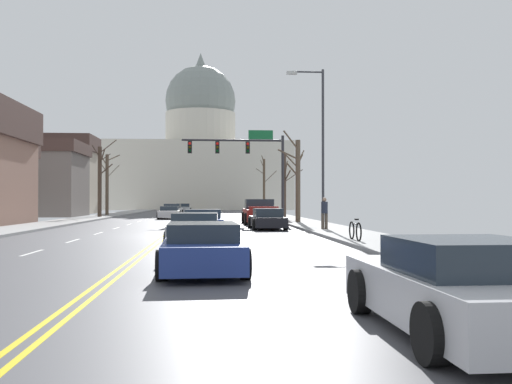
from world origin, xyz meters
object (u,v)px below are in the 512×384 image
street_lamp_right (319,135)px  sedan_oncoming_00 (169,213)px  pickup_truck_near_00 (260,213)px  sedan_oncoming_02 (183,208)px  sedan_near_02 (203,223)px  sedan_near_03 (196,231)px  bicycle_parked (355,231)px  sedan_oncoming_01 (172,210)px  sedan_near_04 (202,248)px  pedestrian_00 (324,212)px  sedan_near_01 (267,219)px  sedan_near_05 (460,289)px  signal_gantry (247,155)px

street_lamp_right → sedan_oncoming_00: (-9.61, 19.84, -4.68)m
pickup_truck_near_00 → sedan_oncoming_02: (-7.02, 33.48, -0.18)m
sedan_near_02 → sedan_near_03: 6.68m
bicycle_parked → sedan_oncoming_01: bearing=104.1°
sedan_near_04 → pedestrian_00: (6.07, 15.99, 0.51)m
pedestrian_00 → sedan_near_02: bearing=-158.1°
sedan_near_01 → sedan_oncoming_00: (-6.91, 18.34, -0.02)m
sedan_near_04 → sedan_oncoming_01: sedan_oncoming_01 is taller
sedan_near_05 → bicycle_parked: bearing=80.6°
pickup_truck_near_00 → sedan_oncoming_01: pickup_truck_near_00 is taller
sedan_oncoming_01 → signal_gantry: bearing=-66.8°
signal_gantry → pedestrian_00: (3.18, -14.35, -4.08)m
sedan_near_05 → sedan_oncoming_02: size_ratio=0.97×
bicycle_parked → sedan_near_04: bearing=-125.2°
signal_gantry → sedan_near_01: (0.47, -11.39, -4.59)m
street_lamp_right → pickup_truck_near_00: size_ratio=1.57×
signal_gantry → sedan_near_01: 12.29m
sedan_oncoming_00 → sedan_oncoming_01: size_ratio=0.97×
sedan_near_04 → sedan_oncoming_00: sedan_near_04 is taller
sedan_near_05 → sedan_near_02: bearing=100.0°
signal_gantry → sedan_near_04: 30.82m
sedan_oncoming_01 → bicycle_parked: size_ratio=2.60×
signal_gantry → sedan_near_05: bearing=-89.4°
sedan_oncoming_00 → sedan_oncoming_01: bearing=92.3°
sedan_near_02 → pickup_truck_near_00: bearing=73.3°
street_lamp_right → sedan_near_02: size_ratio=2.07×
pickup_truck_near_00 → sedan_near_03: (-3.87, -19.09, -0.18)m
sedan_near_03 → sedan_oncoming_02: 52.67m
bicycle_parked → sedan_near_01: bearing=101.9°
street_lamp_right → sedan_near_03: 13.26m
sedan_oncoming_00 → bicycle_parked: 30.68m
pickup_truck_near_00 → sedan_oncoming_01: size_ratio=1.21×
street_lamp_right → sedan_near_01: street_lamp_right is taller
sedan_near_04 → sedan_near_05: (3.29, -6.30, 0.01)m
sedan_near_05 → sedan_near_03: bearing=105.5°
pickup_truck_near_00 → sedan_oncoming_01: 21.62m
sedan_near_01 → pickup_truck_near_00: bearing=88.6°
sedan_near_01 → sedan_oncoming_02: sedan_oncoming_02 is taller
sedan_oncoming_01 → pickup_truck_near_00: bearing=-69.9°
street_lamp_right → sedan_near_04: street_lamp_right is taller
sedan_near_01 → sedan_near_02: size_ratio=1.12×
signal_gantry → sedan_oncoming_02: signal_gantry is taller
pedestrian_00 → bicycle_parked: pedestrian_00 is taller
sedan_near_04 → signal_gantry: bearing=84.6°
sedan_near_01 → pedestrian_00: (2.72, -2.96, 0.51)m
sedan_near_02 → sedan_near_05: bearing=-80.0°
sedan_near_02 → sedan_near_05: sedan_near_02 is taller
pickup_truck_near_00 → sedan_near_04: 26.12m
pickup_truck_near_00 → sedan_oncoming_00: (-7.08, 11.40, -0.23)m
pickup_truck_near_00 → sedan_oncoming_00: bearing=121.8°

